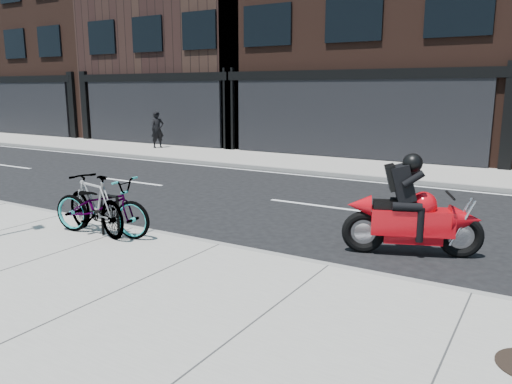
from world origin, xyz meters
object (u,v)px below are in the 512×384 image
Objects in this scene: bike_rack at (110,212)px; motorcycle at (419,214)px; pedestrian at (157,130)px; bicycle_front at (101,206)px; bicycle_rear at (95,204)px.

bike_rack is 0.35× the size of motorcycle.
motorcycle is 15.97m from pedestrian.
bicycle_front is at bearing -177.91° from motorcycle.
bike_rack is 0.38m from bicycle_rear.
bicycle_rear is 1.14× the size of pedestrian.
motorcycle is at bearing 124.28° from bicycle_rear.
pedestrian is (-13.43, 8.65, 0.24)m from motorcycle.
bicycle_front is at bearing 101.76° from bicycle_rear.
bicycle_front is 1.10× the size of bicycle_rear.
bike_rack is 0.42× the size of bicycle_rear.
motorcycle is (5.06, 2.17, 0.03)m from bicycle_front.
bicycle_front is at bearing -116.58° from pedestrian.
motorcycle is at bearing 24.03° from bike_rack.
bicycle_rear is at bearing -178.57° from motorcycle.
bicycle_front reaches higher than bike_rack.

